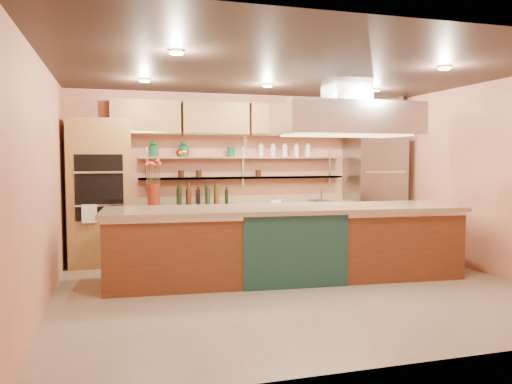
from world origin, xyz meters
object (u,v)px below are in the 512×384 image
object	(u,v)px
island	(286,243)
kitchen_scale	(275,199)
copper_kettle	(181,153)
flower_vase	(154,195)
green_canister	(231,152)
refrigerator	(374,193)

from	to	relation	value
island	kitchen_scale	size ratio (longest dim) A/B	28.10
copper_kettle	flower_vase	bearing A→B (deg)	-154.71
kitchen_scale	copper_kettle	world-z (taller)	copper_kettle
island	flower_vase	xyz separation A→B (m)	(-1.68, 1.64, 0.60)
copper_kettle	green_canister	distance (m)	0.87
island	green_canister	xyz separation A→B (m)	(-0.35, 1.86, 1.29)
island	copper_kettle	xyz separation A→B (m)	(-1.22, 1.86, 1.27)
refrigerator	copper_kettle	xyz separation A→B (m)	(-3.50, 0.23, 0.73)
flower_vase	green_canister	xyz separation A→B (m)	(1.33, 0.22, 0.69)
flower_vase	green_canister	size ratio (longest dim) A/B	2.15
refrigerator	flower_vase	distance (m)	3.97
island	kitchen_scale	distance (m)	1.75
kitchen_scale	island	bearing A→B (deg)	-121.90
flower_vase	kitchen_scale	bearing A→B (deg)	0.00
green_canister	copper_kettle	bearing A→B (deg)	180.00
kitchen_scale	green_canister	distance (m)	1.12
flower_vase	green_canister	distance (m)	1.52
island	flower_vase	size ratio (longest dim) A/B	14.01
refrigerator	flower_vase	size ratio (longest dim) A/B	6.04
refrigerator	copper_kettle	bearing A→B (deg)	176.24
copper_kettle	green_canister	bearing A→B (deg)	0.00
refrigerator	kitchen_scale	xyz separation A→B (m)	(-1.91, 0.01, -0.07)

